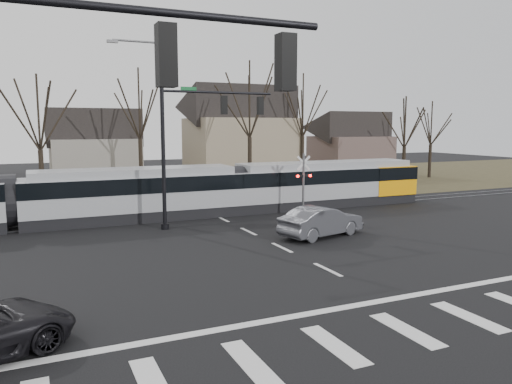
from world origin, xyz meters
name	(u,v)px	position (x,y,z in m)	size (l,w,h in m)	color
ground	(357,284)	(0.00, 0.00, 0.00)	(140.00, 140.00, 0.00)	black
grass_verge	(156,187)	(0.00, 32.00, 0.01)	(140.00, 28.00, 0.01)	#38331E
crosswalk	(439,323)	(0.00, -4.00, 0.01)	(27.00, 2.60, 0.01)	silver
stop_line	(389,299)	(0.00, -1.80, 0.01)	(28.00, 0.35, 0.01)	silver
lane_dashes	(212,214)	(0.00, 16.00, 0.01)	(0.18, 30.00, 0.01)	silver
rail_pair	(213,214)	(0.00, 15.80, 0.03)	(90.00, 1.52, 0.06)	#59595E
tram	(132,192)	(-5.12, 16.00, 1.73)	(41.83, 3.11, 3.17)	gray
sedan	(322,221)	(3.00, 7.35, 0.80)	(5.10, 2.87, 1.59)	#47474D
signal_pole_near_left	(43,127)	(-10.41, -6.00, 5.70)	(9.28, 0.44, 10.20)	black
signal_pole_far	(191,126)	(-2.41, 12.50, 5.70)	(9.28, 0.44, 10.20)	black
rail_crossing_signal	(303,187)	(5.00, 12.79, 1.89)	(1.08, 0.36, 4.00)	#59595B
tree_row	(195,135)	(2.00, 26.00, 5.00)	(59.20, 7.20, 10.00)	black
house_b	(94,144)	(-5.00, 36.00, 3.97)	(8.64, 7.56, 7.65)	gray
house_c	(240,131)	(9.00, 33.00, 5.23)	(10.80, 8.64, 10.10)	gray
house_d	(350,141)	(24.00, 35.00, 3.97)	(8.64, 7.56, 7.65)	brown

